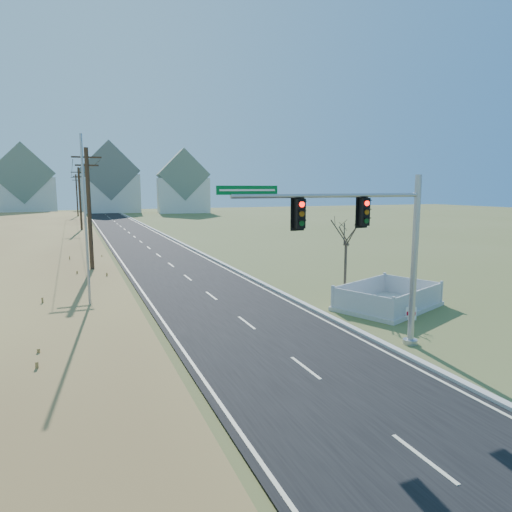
{
  "coord_description": "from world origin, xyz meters",
  "views": [
    {
      "loc": [
        -7.53,
        -15.89,
        6.5
      ],
      "look_at": [
        0.22,
        3.32,
        3.4
      ],
      "focal_mm": 32.0,
      "sensor_mm": 36.0,
      "label": 1
    }
  ],
  "objects_px": {
    "fence_enclosure": "(388,303)",
    "bare_tree": "(346,230)",
    "open_sign": "(411,313)",
    "flagpole": "(87,256)",
    "traffic_signal_mast": "(379,244)"
  },
  "relations": [
    {
      "from": "flagpole",
      "to": "bare_tree",
      "type": "xyz_separation_m",
      "value": [
        14.0,
        0.8,
        0.59
      ]
    },
    {
      "from": "open_sign",
      "to": "traffic_signal_mast",
      "type": "bearing_deg",
      "value": -117.08
    },
    {
      "from": "traffic_signal_mast",
      "to": "fence_enclosure",
      "type": "xyz_separation_m",
      "value": [
        4.73,
        5.24,
        -4.07
      ]
    },
    {
      "from": "fence_enclosure",
      "to": "bare_tree",
      "type": "relative_size",
      "value": 1.3
    },
    {
      "from": "fence_enclosure",
      "to": "flagpole",
      "type": "distance_m",
      "value": 15.67
    },
    {
      "from": "flagpole",
      "to": "fence_enclosure",
      "type": "bearing_deg",
      "value": -5.84
    },
    {
      "from": "fence_enclosure",
      "to": "bare_tree",
      "type": "distance_m",
      "value": 4.68
    },
    {
      "from": "fence_enclosure",
      "to": "traffic_signal_mast",
      "type": "bearing_deg",
      "value": -154.51
    },
    {
      "from": "fence_enclosure",
      "to": "bare_tree",
      "type": "bearing_deg",
      "value": 95.34
    },
    {
      "from": "traffic_signal_mast",
      "to": "open_sign",
      "type": "xyz_separation_m",
      "value": [
        4.24,
        2.83,
        -3.98
      ]
    },
    {
      "from": "fence_enclosure",
      "to": "bare_tree",
      "type": "xyz_separation_m",
      "value": [
        -1.25,
        2.36,
        3.85
      ]
    },
    {
      "from": "open_sign",
      "to": "flagpole",
      "type": "bearing_deg",
      "value": -165.87
    },
    {
      "from": "traffic_signal_mast",
      "to": "fence_enclosure",
      "type": "relative_size",
      "value": 1.33
    },
    {
      "from": "traffic_signal_mast",
      "to": "open_sign",
      "type": "distance_m",
      "value": 6.47
    },
    {
      "from": "open_sign",
      "to": "flagpole",
      "type": "height_order",
      "value": "flagpole"
    }
  ]
}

